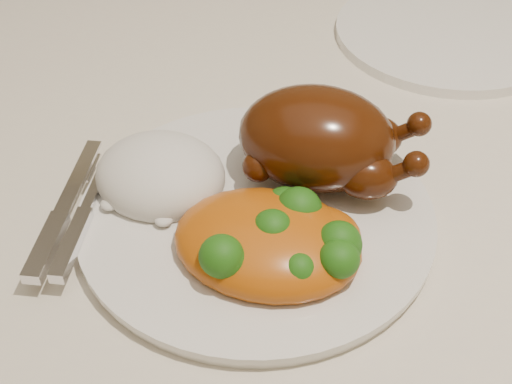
# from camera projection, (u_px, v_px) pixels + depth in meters

# --- Properties ---
(dining_table) EXTENTS (1.60, 0.90, 0.76)m
(dining_table) POSITION_uv_depth(u_px,v_px,m) (280.00, 208.00, 0.73)
(dining_table) COLOR brown
(dining_table) RESTS_ON floor
(tablecloth) EXTENTS (1.73, 1.03, 0.18)m
(tablecloth) POSITION_uv_depth(u_px,v_px,m) (282.00, 153.00, 0.68)
(tablecloth) COLOR beige
(tablecloth) RESTS_ON dining_table
(dinner_plate) EXTENTS (0.31, 0.31, 0.01)m
(dinner_plate) POSITION_uv_depth(u_px,v_px,m) (256.00, 216.00, 0.56)
(dinner_plate) COLOR silver
(dinner_plate) RESTS_ON tablecloth
(side_plate) EXTENTS (0.31, 0.31, 0.01)m
(side_plate) POSITION_uv_depth(u_px,v_px,m) (447.00, 33.00, 0.78)
(side_plate) COLOR silver
(side_plate) RESTS_ON tablecloth
(roast_chicken) EXTENTS (0.16, 0.11, 0.08)m
(roast_chicken) POSITION_uv_depth(u_px,v_px,m) (321.00, 139.00, 0.57)
(roast_chicken) COLOR #421B07
(roast_chicken) RESTS_ON dinner_plate
(rice_mound) EXTENTS (0.13, 0.12, 0.06)m
(rice_mound) POSITION_uv_depth(u_px,v_px,m) (161.00, 176.00, 0.58)
(rice_mound) COLOR white
(rice_mound) RESTS_ON dinner_plate
(mac_and_cheese) EXTENTS (0.16, 0.13, 0.05)m
(mac_and_cheese) POSITION_uv_depth(u_px,v_px,m) (277.00, 240.00, 0.52)
(mac_and_cheese) COLOR #B2530B
(mac_and_cheese) RESTS_ON dinner_plate
(cutlery) EXTENTS (0.03, 0.16, 0.01)m
(cutlery) POSITION_uv_depth(u_px,v_px,m) (68.00, 224.00, 0.54)
(cutlery) COLOR silver
(cutlery) RESTS_ON dinner_plate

